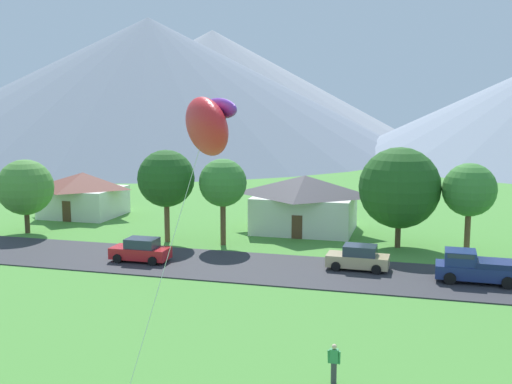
% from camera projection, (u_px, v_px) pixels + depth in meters
% --- Properties ---
extents(road_strip, '(160.00, 7.83, 0.08)m').
position_uv_depth(road_strip, '(304.00, 271.00, 41.85)').
color(road_strip, '#2D2D33').
rests_on(road_strip, ground).
extents(mountain_far_west_ridge, '(120.13, 120.13, 32.12)m').
position_uv_depth(mountain_far_west_ridge, '(213.00, 85.00, 183.24)').
color(mountain_far_west_ridge, '#8E939E').
rests_on(mountain_far_west_ridge, ground).
extents(mountain_east_ridge, '(122.29, 122.29, 30.60)m').
position_uv_depth(mountain_east_ridge, '(150.00, 84.00, 144.10)').
color(mountain_east_ridge, slate).
rests_on(mountain_east_ridge, ground).
extents(house_leftmost, '(7.60, 6.88, 4.41)m').
position_uv_depth(house_leftmost, '(84.00, 193.00, 61.86)').
color(house_leftmost, silver).
rests_on(house_leftmost, ground).
extents(house_left_center, '(9.29, 7.38, 4.98)m').
position_uv_depth(house_left_center, '(305.00, 202.00, 54.70)').
color(house_left_center, silver).
rests_on(house_left_center, ground).
extents(tree_near_left, '(3.83, 3.83, 6.97)m').
position_uv_depth(tree_near_left, '(223.00, 183.00, 48.95)').
color(tree_near_left, brown).
rests_on(tree_near_left, ground).
extents(tree_left_of_center, '(4.85, 4.85, 6.49)m').
position_uv_depth(tree_left_of_center, '(25.00, 187.00, 53.53)').
color(tree_left_of_center, '#4C3823').
rests_on(tree_left_of_center, ground).
extents(tree_center, '(6.38, 6.38, 7.96)m').
position_uv_depth(tree_center, '(399.00, 188.00, 48.11)').
color(tree_center, '#4C3823').
rests_on(tree_center, ground).
extents(tree_right_of_center, '(4.66, 4.66, 7.60)m').
position_uv_depth(tree_right_of_center, '(166.00, 179.00, 49.98)').
color(tree_right_of_center, brown).
rests_on(tree_right_of_center, ground).
extents(tree_far_right, '(4.03, 4.03, 6.91)m').
position_uv_depth(tree_far_right, '(469.00, 190.00, 46.22)').
color(tree_far_right, brown).
rests_on(tree_far_right, ground).
extents(parked_car_tan_west_end, '(4.24, 2.16, 1.68)m').
position_uv_depth(parked_car_tan_west_end, '(358.00, 258.00, 42.06)').
color(parked_car_tan_west_end, tan).
rests_on(parked_car_tan_west_end, road_strip).
extents(parked_car_red_mid_west, '(4.20, 2.09, 1.68)m').
position_uv_depth(parked_car_red_mid_west, '(141.00, 250.00, 44.20)').
color(parked_car_red_mid_west, red).
rests_on(parked_car_red_mid_west, road_strip).
extents(pickup_truck_navy_west_side, '(5.25, 2.42, 1.99)m').
position_uv_depth(pickup_truck_navy_west_side, '(476.00, 267.00, 39.05)').
color(pickup_truck_navy_west_side, navy).
rests_on(pickup_truck_navy_west_side, road_strip).
extents(kite_flyer_with_kite, '(4.25, 3.65, 11.75)m').
position_uv_depth(kite_flyer_with_kite, '(206.00, 129.00, 20.20)').
color(kite_flyer_with_kite, '#3D3D42').
rests_on(kite_flyer_with_kite, ground).
extents(watcher_person, '(0.56, 0.24, 1.68)m').
position_uv_depth(watcher_person, '(334.00, 363.00, 25.21)').
color(watcher_person, '#3D3D42').
rests_on(watcher_person, ground).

